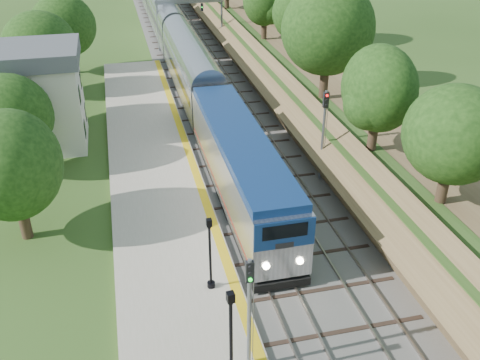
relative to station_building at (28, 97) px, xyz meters
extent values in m
cube|color=#4C4944|center=(16.00, 30.00, -4.03)|extent=(9.50, 170.00, 0.12)
cube|color=gray|center=(13.28, 30.00, -3.89)|extent=(0.08, 170.00, 0.16)
cube|color=gray|center=(14.72, 30.00, -3.89)|extent=(0.08, 170.00, 0.16)
cube|color=gray|center=(17.28, 30.00, -3.89)|extent=(0.08, 170.00, 0.16)
cube|color=gray|center=(18.72, 30.00, -3.89)|extent=(0.08, 170.00, 0.16)
cube|color=#A59D85|center=(8.80, -14.00, -3.90)|extent=(6.40, 68.00, 0.38)
cube|color=gold|center=(11.65, -14.00, -3.70)|extent=(0.55, 68.00, 0.01)
cube|color=brown|center=(25.50, 30.00, -2.59)|extent=(9.00, 170.00, 3.00)
cube|color=brown|center=(21.60, 30.00, -2.79)|extent=(4.47, 170.00, 4.54)
cylinder|color=#332316|center=(24.00, -20.00, 0.22)|extent=(0.60, 0.60, 2.62)
sphere|color=black|center=(24.00, -20.00, 3.79)|extent=(5.70, 5.70, 5.70)
cylinder|color=#332316|center=(24.00, 30.00, 0.22)|extent=(0.60, 0.60, 2.62)
cube|color=beige|center=(0.00, 0.00, -0.69)|extent=(8.00, 6.00, 6.80)
cube|color=#4F5257|center=(0.00, 0.00, 3.31)|extent=(8.60, 6.60, 1.20)
cube|color=black|center=(4.01, -1.80, -2.29)|extent=(0.05, 1.10, 1.30)
cube|color=black|center=(4.01, 1.80, -2.29)|extent=(0.05, 1.10, 1.30)
cube|color=black|center=(4.01, -1.80, 0.51)|extent=(0.05, 1.10, 1.30)
cube|color=black|center=(4.01, 1.80, 0.51)|extent=(0.05, 1.10, 1.30)
cylinder|color=slate|center=(12.50, 25.00, -0.99)|extent=(0.24, 0.24, 6.20)
cylinder|color=slate|center=(20.50, 25.00, -0.99)|extent=(0.24, 0.24, 6.20)
cube|color=slate|center=(16.50, 25.00, 1.86)|extent=(8.40, 0.25, 0.50)
cube|color=black|center=(14.00, 24.85, 1.11)|extent=(0.30, 0.20, 0.90)
cube|color=black|center=(18.00, 24.85, 1.11)|extent=(0.30, 0.20, 0.90)
cylinder|color=#332316|center=(2.00, -4.00, -2.86)|extent=(0.60, 0.60, 2.45)
sphere|color=black|center=(2.00, -4.00, 0.46)|extent=(5.32, 5.32, 5.32)
cylinder|color=#332316|center=(2.00, 12.00, -2.86)|extent=(0.60, 0.60, 2.45)
sphere|color=black|center=(2.00, 12.00, 0.46)|extent=(5.32, 5.32, 5.32)
cube|color=black|center=(14.00, -12.15, -3.50)|extent=(2.89, 18.08, 0.63)
cube|color=#B7BAC1|center=(14.00, -12.15, -1.40)|extent=(3.14, 18.84, 3.56)
cube|color=navy|center=(14.00, -12.15, 0.61)|extent=(3.01, 18.08, 0.46)
cube|color=navy|center=(14.00, -21.60, -0.41)|extent=(3.11, 0.10, 1.57)
cube|color=black|center=(14.00, -21.64, -0.20)|extent=(2.30, 0.06, 0.78)
cube|color=maroon|center=(14.00, -12.15, -2.61)|extent=(3.16, 18.46, 0.10)
cube|color=#B7BAC1|center=(14.00, 8.34, -1.77)|extent=(3.14, 20.93, 4.08)
cube|color=#B7BAC1|center=(14.00, 29.87, -1.77)|extent=(3.14, 20.93, 4.08)
cylinder|color=black|center=(10.19, -26.65, -1.50)|extent=(0.15, 0.15, 4.10)
cube|color=black|center=(10.19, -26.65, 0.76)|extent=(0.32, 0.32, 0.42)
cube|color=silver|center=(10.19, -26.65, 0.76)|extent=(0.23, 0.23, 0.32)
cylinder|color=black|center=(10.44, -20.71, -3.57)|extent=(0.41, 0.41, 0.28)
cylinder|color=black|center=(10.44, -20.71, -1.75)|extent=(0.13, 0.13, 3.64)
cube|color=black|center=(10.44, -20.71, 0.26)|extent=(0.27, 0.27, 0.37)
cube|color=silver|center=(10.44, -20.71, 0.26)|extent=(0.19, 0.19, 0.28)
cylinder|color=slate|center=(11.10, -26.01, -0.90)|extent=(0.17, 0.17, 5.61)
cube|color=black|center=(11.10, -26.01, 1.32)|extent=(0.33, 0.21, 0.97)
cylinder|color=#0CE526|center=(11.10, -26.13, 1.32)|extent=(0.15, 0.06, 0.15)
cylinder|color=slate|center=(20.20, -10.70, -0.68)|extent=(0.19, 0.19, 6.58)
cube|color=black|center=(20.20, -10.70, 1.97)|extent=(0.36, 0.23, 1.06)
cylinder|color=#FF0C0C|center=(20.20, -10.84, 1.97)|extent=(0.17, 0.06, 0.17)
camera|label=1|loc=(6.94, -41.86, 14.59)|focal=40.00mm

